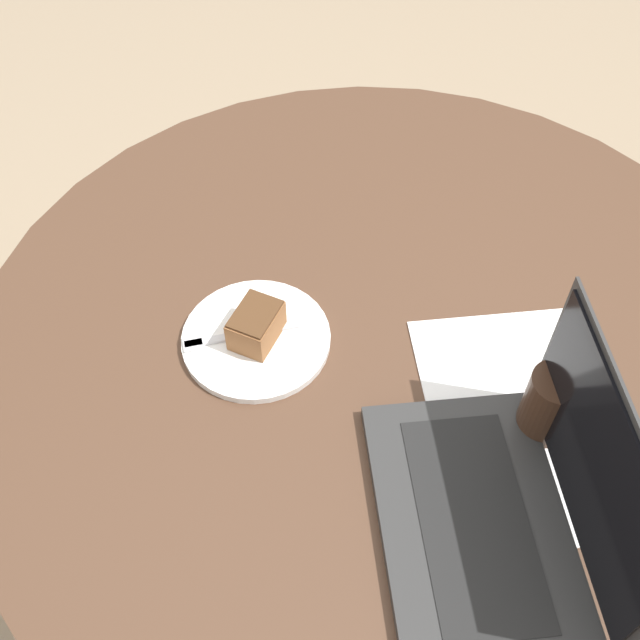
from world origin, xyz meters
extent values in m
plane|color=gray|center=(0.00, 0.00, 0.00)|extent=(12.00, 12.00, 0.00)
cylinder|color=#4C3323|center=(0.00, 0.00, 0.01)|extent=(0.44, 0.44, 0.02)
cylinder|color=#4C3323|center=(0.00, 0.00, 0.37)|extent=(0.12, 0.12, 0.70)
cylinder|color=#4C3323|center=(0.00, 0.00, 0.73)|extent=(1.24, 1.24, 0.03)
cube|color=white|center=(0.21, 0.10, 0.75)|extent=(0.42, 0.34, 0.00)
cylinder|color=white|center=(-0.06, -0.18, 0.75)|extent=(0.22, 0.22, 0.01)
cube|color=brown|center=(-0.06, -0.18, 0.78)|extent=(0.10, 0.10, 0.05)
cube|color=#4D311C|center=(-0.06, -0.18, 0.81)|extent=(0.09, 0.09, 0.00)
cube|color=silver|center=(-0.07, -0.20, 0.76)|extent=(0.04, 0.17, 0.00)
cube|color=silver|center=(-0.08, -0.27, 0.76)|extent=(0.03, 0.03, 0.00)
cylinder|color=#3D2619|center=(0.23, 0.12, 0.80)|extent=(0.07, 0.07, 0.11)
cube|color=#2D2D2D|center=(0.32, -0.04, 0.75)|extent=(0.40, 0.33, 0.02)
cube|color=black|center=(0.32, -0.04, 0.76)|extent=(0.31, 0.22, 0.00)
cube|color=#2D2D2D|center=(0.35, 0.08, 0.88)|extent=(0.33, 0.11, 0.24)
cube|color=black|center=(0.35, 0.07, 0.88)|extent=(0.31, 0.11, 0.22)
camera|label=1|loc=(0.58, -0.36, 1.63)|focal=42.00mm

